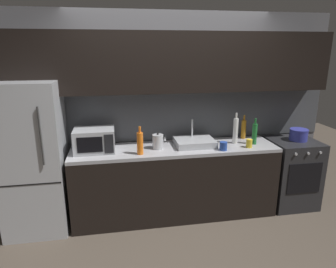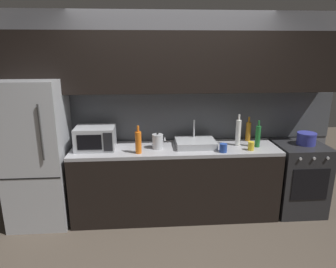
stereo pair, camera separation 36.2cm
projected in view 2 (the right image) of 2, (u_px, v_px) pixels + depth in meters
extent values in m
plane|color=#4C4238|center=(183.00, 260.00, 3.06)|extent=(10.00, 10.00, 0.00)
cube|color=slate|center=(172.00, 112.00, 3.96)|extent=(4.24, 0.10, 2.50)
cube|color=#4C4F54|center=(173.00, 117.00, 3.92)|extent=(4.24, 0.01, 0.60)
cube|color=black|center=(174.00, 62.00, 3.57)|extent=(3.90, 0.34, 0.70)
cube|color=black|center=(175.00, 183.00, 3.80)|extent=(2.50, 0.60, 0.86)
cube|color=#9E9EA3|center=(175.00, 149.00, 3.68)|extent=(2.50, 0.60, 0.04)
cube|color=#ADAFB5|center=(38.00, 153.00, 3.57)|extent=(0.68, 0.66, 1.73)
cube|color=black|center=(29.00, 179.00, 3.30)|extent=(0.67, 0.00, 0.01)
cylinder|color=#333333|center=(41.00, 133.00, 3.15)|extent=(0.02, 0.02, 0.61)
cube|color=#232326|center=(297.00, 178.00, 3.91)|extent=(0.60, 0.60, 0.90)
cube|color=black|center=(310.00, 185.00, 3.61)|extent=(0.45, 0.01, 0.40)
cylinder|color=#B2B2B7|center=(301.00, 159.00, 3.50)|extent=(0.03, 0.02, 0.03)
cylinder|color=#B2B2B7|center=(314.00, 158.00, 3.51)|extent=(0.03, 0.02, 0.03)
cylinder|color=#B2B2B7|center=(328.00, 158.00, 3.52)|extent=(0.03, 0.02, 0.03)
cube|color=#A8AAAF|center=(95.00, 138.00, 3.59)|extent=(0.46, 0.34, 0.27)
cube|color=black|center=(89.00, 142.00, 3.42)|extent=(0.28, 0.01, 0.18)
cube|color=black|center=(108.00, 142.00, 3.44)|extent=(0.10, 0.01, 0.22)
cube|color=#ADAFB5|center=(195.00, 143.00, 3.71)|extent=(0.48, 0.38, 0.08)
cylinder|color=silver|center=(194.00, 129.00, 3.80)|extent=(0.02, 0.02, 0.22)
cylinder|color=#B7BABF|center=(158.00, 141.00, 3.62)|extent=(0.13, 0.13, 0.17)
sphere|color=black|center=(158.00, 133.00, 3.60)|extent=(0.02, 0.02, 0.02)
cone|color=#B7BABF|center=(165.00, 138.00, 3.62)|extent=(0.03, 0.03, 0.05)
cylinder|color=orange|center=(138.00, 143.00, 3.44)|extent=(0.07, 0.07, 0.25)
cylinder|color=orange|center=(138.00, 129.00, 3.40)|extent=(0.03, 0.03, 0.07)
cylinder|color=#1E6B2D|center=(258.00, 137.00, 3.67)|extent=(0.06, 0.06, 0.26)
cylinder|color=#1E6B2D|center=(259.00, 123.00, 3.62)|extent=(0.02, 0.02, 0.07)
cylinder|color=silver|center=(238.00, 133.00, 3.72)|extent=(0.06, 0.06, 0.32)
cylinder|color=silver|center=(239.00, 117.00, 3.66)|extent=(0.02, 0.02, 0.07)
cylinder|color=#B27019|center=(248.00, 132.00, 3.91)|extent=(0.06, 0.06, 0.24)
cylinder|color=#B27019|center=(249.00, 120.00, 3.87)|extent=(0.02, 0.02, 0.07)
cylinder|color=gold|center=(251.00, 146.00, 3.56)|extent=(0.07, 0.07, 0.10)
cylinder|color=#234299|center=(223.00, 148.00, 3.50)|extent=(0.09, 0.09, 0.10)
cylinder|color=#333899|center=(306.00, 139.00, 3.77)|extent=(0.23, 0.23, 0.13)
cylinder|color=#333899|center=(307.00, 134.00, 3.75)|extent=(0.23, 0.23, 0.02)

